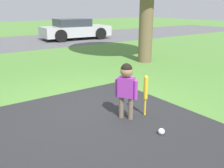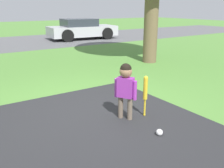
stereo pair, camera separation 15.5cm
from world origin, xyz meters
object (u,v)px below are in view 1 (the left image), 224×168
object	(u,v)px
sports_ball	(161,131)
parked_car	(75,29)
baseball_bat	(146,90)
child	(126,83)

from	to	relation	value
sports_ball	parked_car	size ratio (longest dim) A/B	0.02
baseball_bat	parked_car	xyz separation A→B (m)	(4.04, 10.25, 0.10)
baseball_bat	parked_car	distance (m)	11.02
child	parked_car	world-z (taller)	parked_car
child	baseball_bat	xyz separation A→B (m)	(0.35, -0.10, -0.15)
child	sports_ball	world-z (taller)	child
child	sports_ball	size ratio (longest dim) A/B	9.69
child	sports_ball	distance (m)	0.95
parked_car	baseball_bat	bearing A→B (deg)	-106.53
baseball_bat	parked_car	bearing A→B (deg)	68.51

